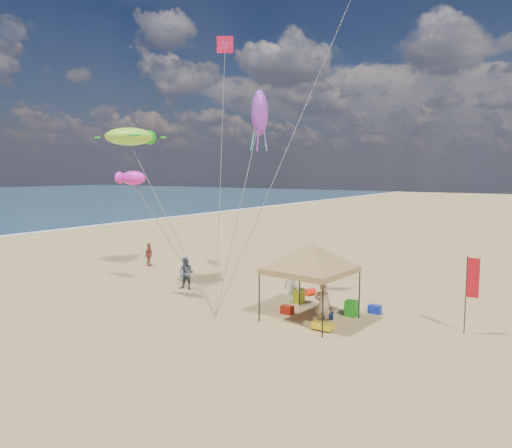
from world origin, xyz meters
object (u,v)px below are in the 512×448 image
object	(u,v)px
cooler_red	(287,310)
beach_cart	(322,326)
person_near_c	(292,285)
person_near_a	(323,305)
cooler_blue	(375,309)
feather_flag	(471,283)
chair_green	(351,308)
canopy_tent	(310,246)
chair_yellow	(298,296)
person_far_a	(149,255)
person_near_b	(186,274)

from	to	relation	value
cooler_red	beach_cart	size ratio (longest dim) A/B	0.60
beach_cart	person_near_c	bearing A→B (deg)	136.16
person_near_a	person_near_c	size ratio (longest dim) A/B	1.06
cooler_blue	cooler_red	bearing A→B (deg)	-145.26
feather_flag	chair_green	size ratio (longest dim) A/B	4.53
canopy_tent	chair_yellow	xyz separation A→B (m)	(-1.75, 2.14, -2.92)
chair_yellow	person_near_c	xyz separation A→B (m)	(-0.26, -0.12, 0.52)
cooler_red	beach_cart	world-z (taller)	cooler_red
chair_green	beach_cart	xyz separation A→B (m)	(-0.22, -2.52, -0.15)
chair_green	person_far_a	xyz separation A→B (m)	(-16.06, 3.00, 0.45)
cooler_red	chair_yellow	size ratio (longest dim) A/B	0.77
chair_green	person_near_c	bearing A→B (deg)	172.19
beach_cart	person_near_c	world-z (taller)	person_near_c
cooler_blue	person_near_c	bearing A→B (deg)	-173.03
cooler_blue	chair_green	size ratio (longest dim) A/B	0.77
canopy_tent	person_near_c	xyz separation A→B (m)	(-2.02, 2.02, -2.41)
person_near_c	person_near_a	bearing A→B (deg)	156.55
cooler_blue	chair_green	world-z (taller)	chair_green
cooler_red	person_near_b	distance (m)	7.00
person_near_a	person_far_a	distance (m)	16.38
feather_flag	chair_yellow	size ratio (longest dim) A/B	4.53
cooler_red	person_far_a	bearing A→B (deg)	162.16
chair_yellow	person_near_c	bearing A→B (deg)	-155.51
person_near_a	canopy_tent	bearing A→B (deg)	-45.52
feather_flag	person_near_c	xyz separation A→B (m)	(-8.18, 0.17, -1.24)
cooler_blue	person_near_b	bearing A→B (deg)	-171.95
canopy_tent	feather_flag	xyz separation A→B (m)	(6.16, 1.85, -1.16)
chair_green	person_near_c	distance (m)	3.39
person_near_a	person_far_a	size ratio (longest dim) A/B	1.15
canopy_tent	chair_green	bearing A→B (deg)	50.36
cooler_red	person_near_b	size ratio (longest dim) A/B	0.30
person_far_a	person_near_a	bearing A→B (deg)	-126.56
person_near_b	chair_yellow	bearing A→B (deg)	-3.61
person_far_a	person_near_c	bearing A→B (deg)	-120.09
canopy_tent	chair_green	distance (m)	3.56
feather_flag	chair_yellow	xyz separation A→B (m)	(-7.91, 0.29, -1.76)
beach_cart	person_near_b	size ratio (longest dim) A/B	0.50
feather_flag	person_far_a	size ratio (longest dim) A/B	1.97
beach_cart	person_near_a	bearing A→B (deg)	115.39
person_near_c	person_far_a	xyz separation A→B (m)	(-12.75, 2.55, -0.06)
cooler_red	beach_cart	bearing A→B (deg)	-26.69
person_near_c	feather_flag	bearing A→B (deg)	-163.89
beach_cart	person_near_a	world-z (taller)	person_near_a
cooler_blue	person_far_a	bearing A→B (deg)	173.04
cooler_red	person_far_a	xyz separation A→B (m)	(-13.50, 4.35, 0.61)
canopy_tent	cooler_red	xyz separation A→B (m)	(-1.26, 0.22, -3.08)
person_near_c	canopy_tent	bearing A→B (deg)	152.32
person_near_a	person_near_b	xyz separation A→B (m)	(-9.01, 1.51, -0.02)
chair_yellow	chair_green	bearing A→B (deg)	-10.68
person_near_b	person_far_a	distance (m)	7.46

